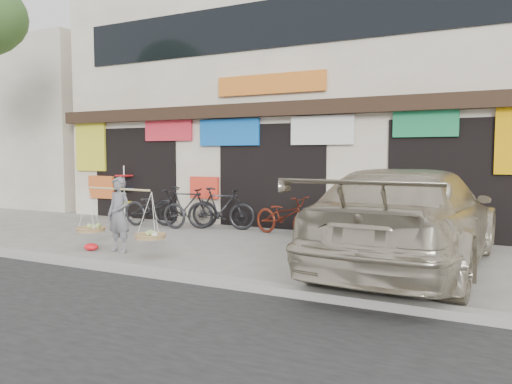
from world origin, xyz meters
The scene contains 12 objects.
ground centered at (0.00, 0.00, 0.00)m, with size 70.00×70.00×0.00m, color gray.
kerb centered at (0.00, -2.00, 0.06)m, with size 70.00×0.25×0.12m, color gray.
shophouse_block centered at (0.00, 6.42, 3.45)m, with size 14.00×6.32×7.00m.
neighbor_west centered at (-13.50, 7.00, 3.00)m, with size 12.00×7.00×6.00m, color #BEB49D.
street_vendor centered at (-1.28, -0.74, 0.67)m, with size 2.20×0.69×1.48m.
bike_0 centered at (-2.80, 2.27, 0.51)m, with size 0.68×1.96×1.03m, color black.
bike_1 centered at (-1.03, 2.69, 0.54)m, with size 0.50×1.79×1.07m, color black.
bike_2 centered at (0.80, 2.56, 0.47)m, with size 0.63×1.80×0.94m, color #5C1D0F.
bike_3 centered at (-2.14, 2.69, 0.54)m, with size 0.50×1.79×1.07m, color black.
suv centered at (4.04, 0.37, 0.85)m, with size 2.59×5.92×1.69m.
display_rack centered at (-4.69, 3.22, 0.64)m, with size 0.44×0.44×1.59m.
red_bag centered at (-1.92, -0.87, 0.07)m, with size 0.31×0.25×0.14m, color red.
Camera 1 is at (5.51, -8.14, 1.92)m, focal length 35.00 mm.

